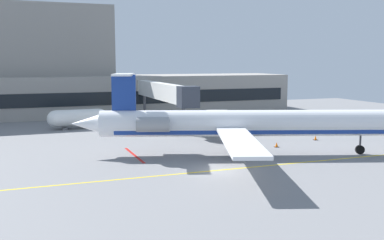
{
  "coord_description": "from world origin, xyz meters",
  "views": [
    {
      "loc": [
        -15.83,
        -34.99,
        9.45
      ],
      "look_at": [
        1.68,
        11.16,
        3.0
      ],
      "focal_mm": 42.43,
      "sensor_mm": 36.0,
      "label": 1
    }
  ],
  "objects_px": {
    "baggage_tug": "(273,126)",
    "fuel_tank": "(78,118)",
    "regional_jet": "(244,124)",
    "pushback_tractor": "(167,123)"
  },
  "relations": [
    {
      "from": "regional_jet",
      "to": "fuel_tank",
      "type": "distance_m",
      "value": 27.86
    },
    {
      "from": "baggage_tug",
      "to": "fuel_tank",
      "type": "distance_m",
      "value": 27.07
    },
    {
      "from": "pushback_tractor",
      "to": "regional_jet",
      "type": "bearing_deg",
      "value": -83.22
    },
    {
      "from": "regional_jet",
      "to": "pushback_tractor",
      "type": "relative_size",
      "value": 9.07
    },
    {
      "from": "baggage_tug",
      "to": "pushback_tractor",
      "type": "bearing_deg",
      "value": 150.81
    },
    {
      "from": "regional_jet",
      "to": "baggage_tug",
      "type": "height_order",
      "value": "regional_jet"
    },
    {
      "from": "fuel_tank",
      "to": "baggage_tug",
      "type": "bearing_deg",
      "value": -27.85
    },
    {
      "from": "pushback_tractor",
      "to": "fuel_tank",
      "type": "bearing_deg",
      "value": 153.7
    },
    {
      "from": "regional_jet",
      "to": "fuel_tank",
      "type": "bearing_deg",
      "value": 119.03
    },
    {
      "from": "regional_jet",
      "to": "pushback_tractor",
      "type": "xyz_separation_m",
      "value": [
        -2.23,
        18.75,
        -2.23
      ]
    }
  ]
}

